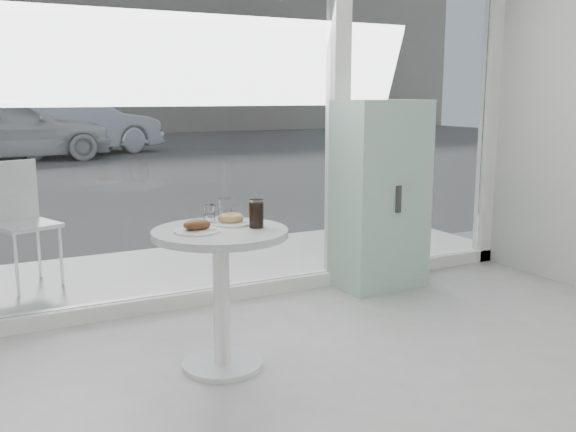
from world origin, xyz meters
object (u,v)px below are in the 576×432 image
car_white (9,128)px  plate_donut (231,220)px  mint_cabinet (380,195)px  plate_fritter (198,227)px  patio_chair (20,215)px  car_silver (72,126)px  main_table (221,270)px  water_tumbler_a (209,216)px  cola_glass (256,214)px  water_tumbler_b (225,211)px

car_white → plate_donut: bearing=176.5°
mint_cabinet → plate_fritter: size_ratio=6.02×
patio_chair → car_silver: bearing=58.4°
main_table → car_white: bearing=90.4°
main_table → patio_chair: bearing=111.9°
patio_chair → car_white: size_ratio=0.21×
plate_donut → water_tumbler_a: bearing=153.2°
water_tumbler_a → cola_glass: size_ratio=0.70×
plate_fritter → mint_cabinet: bearing=26.5°
plate_donut → cola_glass: 0.18m
cola_glass → water_tumbler_b: bearing=108.8°
car_white → patio_chair: bearing=171.8°
car_silver → plate_fritter: bearing=153.9°
car_silver → water_tumbler_b: size_ratio=34.66×
car_white → plate_donut: size_ratio=18.08×
main_table → water_tumbler_b: bearing=61.5°
cola_glass → car_white: bearing=91.3°
mint_cabinet → cola_glass: (-1.46, -0.92, 0.13)m
mint_cabinet → water_tumbler_b: mint_cabinet is taller
plate_fritter → cola_glass: (0.32, -0.03, 0.05)m
main_table → water_tumbler_a: bearing=89.1°
car_silver → cola_glass: 13.67m
plate_fritter → plate_donut: plate_fritter is taller
main_table → water_tumbler_b: water_tumbler_b is taller
patio_chair → car_white: (0.71, 10.66, 0.17)m
main_table → cola_glass: 0.35m
mint_cabinet → patio_chair: mint_cabinet is taller
plate_donut → car_silver: bearing=84.4°
mint_cabinet → car_white: bearing=95.7°
patio_chair → car_white: 10.68m
main_table → cola_glass: bearing=-11.4°
main_table → patio_chair: 2.17m
water_tumbler_a → water_tumbler_b: (0.11, 0.04, 0.01)m
plate_fritter → plate_donut: bearing=27.2°
car_silver → plate_donut: size_ratio=18.32×
plate_donut → main_table: bearing=-133.9°
car_white → car_silver: 1.76m
mint_cabinet → cola_glass: 1.73m
plate_donut → car_white: bearing=90.9°
cola_glass → main_table: bearing=168.6°
car_silver → plate_fritter: (-1.55, -13.58, 0.06)m
patio_chair → plate_fritter: size_ratio=3.92×
plate_donut → water_tumbler_b: 0.10m
car_silver → cola_glass: (-1.23, -13.61, 0.11)m
plate_fritter → cola_glass: bearing=-5.5°
car_white → car_silver: bearing=-63.7°
patio_chair → mint_cabinet: bearing=-45.4°
car_silver → water_tumbler_a: (-1.42, -13.41, 0.08)m
main_table → plate_fritter: plate_fritter is taller
plate_donut → water_tumbler_a: size_ratio=2.29×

